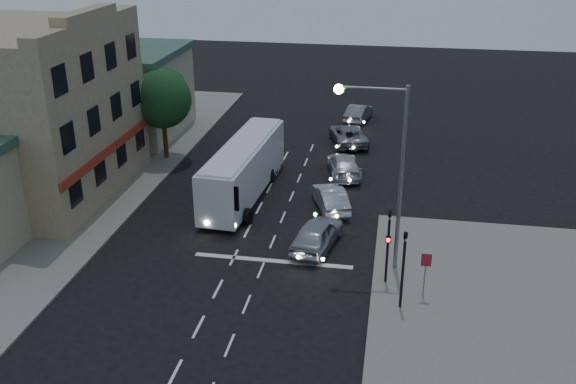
% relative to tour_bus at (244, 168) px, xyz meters
% --- Properties ---
extents(ground, '(120.00, 120.00, 0.00)m').
position_rel_tour_bus_xyz_m(ground, '(1.28, -9.70, -1.82)').
color(ground, black).
extents(sidewalk_near, '(12.00, 24.00, 0.12)m').
position_rel_tour_bus_xyz_m(sidewalk_near, '(14.28, -13.70, -1.76)').
color(sidewalk_near, slate).
rests_on(sidewalk_near, ground).
extents(sidewalk_far, '(12.00, 50.00, 0.12)m').
position_rel_tour_bus_xyz_m(sidewalk_far, '(-11.72, -1.70, -1.76)').
color(sidewalk_far, slate).
rests_on(sidewalk_far, ground).
extents(road_markings, '(8.00, 30.55, 0.01)m').
position_rel_tour_bus_xyz_m(road_markings, '(2.56, -6.39, -1.81)').
color(road_markings, silver).
rests_on(road_markings, ground).
extents(tour_bus, '(2.94, 11.06, 3.36)m').
position_rel_tour_bus_xyz_m(tour_bus, '(0.00, 0.00, 0.00)').
color(tour_bus, silver).
rests_on(tour_bus, ground).
extents(car_suv, '(2.68, 4.81, 1.55)m').
position_rel_tour_bus_xyz_m(car_suv, '(5.25, -5.90, -1.04)').
color(car_suv, '#A4A7B7').
rests_on(car_suv, ground).
extents(car_sedan_a, '(2.78, 4.45, 1.38)m').
position_rel_tour_bus_xyz_m(car_sedan_a, '(5.41, -1.12, -1.13)').
color(car_sedan_a, silver).
rests_on(car_sedan_a, ground).
extents(car_sedan_b, '(2.90, 5.05, 1.38)m').
position_rel_tour_bus_xyz_m(car_sedan_b, '(5.68, 4.41, -1.13)').
color(car_sedan_b, silver).
rests_on(car_sedan_b, ground).
extents(car_sedan_c, '(3.60, 5.52, 1.41)m').
position_rel_tour_bus_xyz_m(car_sedan_c, '(5.43, 10.72, -1.11)').
color(car_sedan_c, gray).
rests_on(car_sedan_c, ground).
extents(car_extra, '(2.25, 4.52, 1.42)m').
position_rel_tour_bus_xyz_m(car_extra, '(5.77, 16.54, -1.10)').
color(car_extra, slate).
rests_on(car_extra, ground).
extents(traffic_signal_main, '(0.25, 0.35, 4.10)m').
position_rel_tour_bus_xyz_m(traffic_signal_main, '(8.88, -8.92, 0.60)').
color(traffic_signal_main, black).
rests_on(traffic_signal_main, sidewalk_near).
extents(traffic_signal_side, '(0.18, 0.15, 4.10)m').
position_rel_tour_bus_xyz_m(traffic_signal_side, '(9.58, -10.90, 0.60)').
color(traffic_signal_side, black).
rests_on(traffic_signal_side, sidewalk_near).
extents(regulatory_sign, '(0.45, 0.12, 2.20)m').
position_rel_tour_bus_xyz_m(regulatory_sign, '(10.58, -9.93, -0.22)').
color(regulatory_sign, slate).
rests_on(regulatory_sign, sidewalk_near).
extents(streetlight, '(3.32, 0.44, 9.00)m').
position_rel_tour_bus_xyz_m(streetlight, '(8.62, -7.50, 3.92)').
color(streetlight, slate).
rests_on(streetlight, sidewalk_near).
extents(main_building, '(10.12, 12.00, 11.00)m').
position_rel_tour_bus_xyz_m(main_building, '(-12.68, -1.70, 3.34)').
color(main_building, '#7E7659').
rests_on(main_building, sidewalk_far).
extents(low_building_north, '(9.40, 9.40, 6.50)m').
position_rel_tour_bus_xyz_m(low_building_north, '(-12.22, 10.30, 1.57)').
color(low_building_north, tan).
rests_on(low_building_north, sidewalk_far).
extents(street_tree, '(4.00, 4.00, 6.20)m').
position_rel_tour_bus_xyz_m(street_tree, '(-6.93, 5.33, 2.68)').
color(street_tree, black).
rests_on(street_tree, sidewalk_far).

